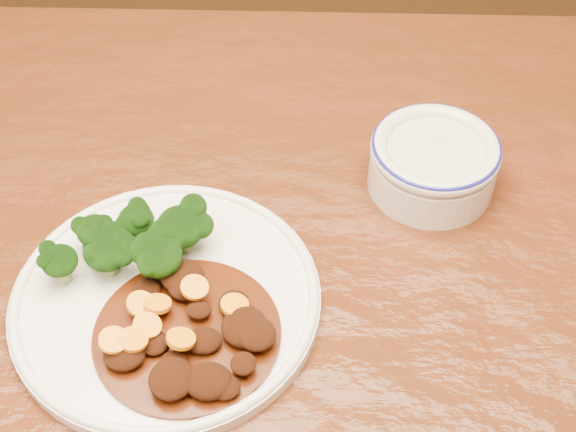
{
  "coord_description": "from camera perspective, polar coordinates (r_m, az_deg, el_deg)",
  "views": [
    {
      "loc": [
        0.06,
        -0.51,
        1.38
      ],
      "look_at": [
        0.03,
        0.04,
        0.77
      ],
      "focal_mm": 50.0,
      "sensor_mm": 36.0,
      "label": 1
    }
  ],
  "objects": [
    {
      "name": "dinner_plate",
      "position": [
        0.78,
        -8.67,
        -5.79
      ],
      "size": [
        0.3,
        0.3,
        0.02
      ],
      "rotation": [
        0.0,
        0.0,
        0.11
      ],
      "color": "white",
      "rests_on": "dining_table"
    },
    {
      "name": "broccoli_florets",
      "position": [
        0.79,
        -11.2,
        -1.88
      ],
      "size": [
        0.15,
        0.09,
        0.05
      ],
      "color": "#7A9D51",
      "rests_on": "dinner_plate"
    },
    {
      "name": "dip_bowl",
      "position": [
        0.88,
        10.3,
        3.82
      ],
      "size": [
        0.14,
        0.14,
        0.06
      ],
      "rotation": [
        0.0,
        0.0,
        0.1
      ],
      "color": "silver",
      "rests_on": "dining_table"
    },
    {
      "name": "dining_table",
      "position": [
        0.88,
        -1.91,
        -6.48
      ],
      "size": [
        1.53,
        0.96,
        0.75
      ],
      "rotation": [
        0.0,
        0.0,
        0.04
      ],
      "color": "#4C1C0D",
      "rests_on": "ground"
    },
    {
      "name": "mince_stew",
      "position": [
        0.74,
        -6.72,
        -8.22
      ],
      "size": [
        0.17,
        0.17,
        0.03
      ],
      "color": "#431707",
      "rests_on": "dinner_plate"
    }
  ]
}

